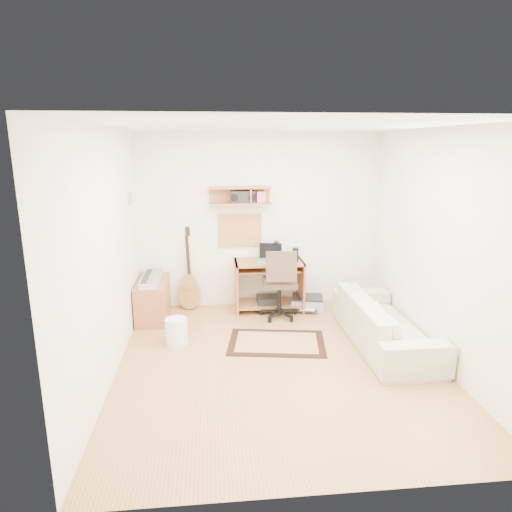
{
  "coord_description": "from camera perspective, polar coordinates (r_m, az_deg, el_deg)",
  "views": [
    {
      "loc": [
        -0.72,
        -4.64,
        2.43
      ],
      "look_at": [
        -0.15,
        1.05,
        1.0
      ],
      "focal_mm": 31.63,
      "sensor_mm": 36.0,
      "label": 1
    }
  ],
  "objects": [
    {
      "name": "left_wall",
      "position": [
        4.89,
        -18.36,
        -0.03
      ],
      "size": [
        0.01,
        4.0,
        2.6
      ],
      "primitive_type": "cube",
      "color": "white",
      "rests_on": "ground"
    },
    {
      "name": "cork_board",
      "position": [
        6.75,
        -2.06,
        3.28
      ],
      "size": [
        0.64,
        0.03,
        0.49
      ],
      "primitive_type": "cube",
      "color": "#A27F51",
      "rests_on": "back_wall"
    },
    {
      "name": "sofa",
      "position": [
        5.81,
        16.01,
        -7.09
      ],
      "size": [
        0.58,
        2.0,
        0.78
      ],
      "primitive_type": "imported",
      "rotation": [
        0.0,
        0.0,
        1.57
      ],
      "color": "beige",
      "rests_on": "floor"
    },
    {
      "name": "cabinet",
      "position": [
        6.61,
        -12.94,
        -5.36
      ],
      "size": [
        0.4,
        0.9,
        0.55
      ],
      "primitive_type": "cube",
      "color": "#A75F3B",
      "rests_on": "floor"
    },
    {
      "name": "pencil_cup",
      "position": [
        6.76,
        3.89,
        0.07
      ],
      "size": [
        0.07,
        0.07,
        0.11
      ],
      "primitive_type": "cylinder",
      "color": "navy",
      "rests_on": "desk"
    },
    {
      "name": "desk",
      "position": [
        6.74,
        1.64,
        -3.72
      ],
      "size": [
        1.0,
        0.55,
        0.75
      ],
      "primitive_type": null,
      "color": "#A75F3B",
      "rests_on": "floor"
    },
    {
      "name": "printer",
      "position": [
        6.91,
        6.51,
        -5.9
      ],
      "size": [
        0.54,
        0.46,
        0.18
      ],
      "primitive_type": "cube",
      "rotation": [
        0.0,
        0.0,
        -0.21
      ],
      "color": "#A5A8AA",
      "rests_on": "floor"
    },
    {
      "name": "ceiling",
      "position": [
        4.7,
        3.24,
        16.17
      ],
      "size": [
        3.6,
        4.0,
        0.01
      ],
      "primitive_type": "cube",
      "color": "white",
      "rests_on": "ground"
    },
    {
      "name": "wall_photo",
      "position": [
        6.27,
        -15.62,
        7.03
      ],
      "size": [
        0.02,
        0.2,
        0.15
      ],
      "primitive_type": "cube",
      "color": "#4C8CBF",
      "rests_on": "left_wall"
    },
    {
      "name": "boombox",
      "position": [
        6.57,
        -1.66,
        7.48
      ],
      "size": [
        0.34,
        0.16,
        0.18
      ],
      "primitive_type": "cube",
      "color": "black",
      "rests_on": "wall_shelf"
    },
    {
      "name": "waste_basket",
      "position": [
        5.76,
        -10.02,
        -9.35
      ],
      "size": [
        0.33,
        0.33,
        0.33
      ],
      "primitive_type": "cylinder",
      "rotation": [
        0.0,
        0.0,
        -0.26
      ],
      "color": "white",
      "rests_on": "floor"
    },
    {
      "name": "desk_lamp",
      "position": [
        6.76,
        2.86,
        0.84
      ],
      "size": [
        0.09,
        0.09,
        0.28
      ],
      "primitive_type": null,
      "color": "black",
      "rests_on": "desk"
    },
    {
      "name": "rug",
      "position": [
        5.75,
        2.63,
        -10.87
      ],
      "size": [
        1.3,
        0.97,
        0.02
      ],
      "primitive_type": "cube",
      "rotation": [
        0.0,
        0.0,
        -0.16
      ],
      "color": "#CEBB8A",
      "rests_on": "floor"
    },
    {
      "name": "guitar",
      "position": [
        6.75,
        -8.54,
        -1.63
      ],
      "size": [
        0.36,
        0.25,
        1.25
      ],
      "primitive_type": null,
      "rotation": [
        0.0,
        0.0,
        -0.14
      ],
      "color": "#AC7835",
      "rests_on": "floor"
    },
    {
      "name": "laptop",
      "position": [
        6.58,
        1.78,
        0.39
      ],
      "size": [
        0.39,
        0.39,
        0.25
      ],
      "primitive_type": null,
      "rotation": [
        0.0,
        0.0,
        -0.21
      ],
      "color": "silver",
      "rests_on": "desk"
    },
    {
      "name": "right_wall",
      "position": [
        5.4,
        22.32,
        0.91
      ],
      "size": [
        0.01,
        4.0,
        2.6
      ],
      "primitive_type": "cube",
      "color": "white",
      "rests_on": "ground"
    },
    {
      "name": "music_keyboard",
      "position": [
        6.51,
        -13.09,
        -2.79
      ],
      "size": [
        0.25,
        0.8,
        0.07
      ],
      "primitive_type": "cube",
      "color": "#B2B5BA",
      "rests_on": "cabinet"
    },
    {
      "name": "speaker",
      "position": [
        6.62,
        5.02,
        0.18
      ],
      "size": [
        0.09,
        0.09,
        0.2
      ],
      "primitive_type": "cylinder",
      "color": "black",
      "rests_on": "desk"
    },
    {
      "name": "back_wall",
      "position": [
        6.78,
        0.45,
        4.44
      ],
      "size": [
        3.6,
        0.01,
        2.6
      ],
      "primitive_type": "cube",
      "color": "white",
      "rests_on": "ground"
    },
    {
      "name": "task_chair",
      "position": [
        6.4,
        2.99,
        -3.37
      ],
      "size": [
        0.55,
        0.55,
        1.03
      ],
      "primitive_type": null,
      "rotation": [
        0.0,
        0.0,
        -0.05
      ],
      "color": "#3D2F24",
      "rests_on": "floor"
    },
    {
      "name": "wall_shelf",
      "position": [
        6.57,
        -2.04,
        7.65
      ],
      "size": [
        0.9,
        0.25,
        0.26
      ],
      "primitive_type": "cube",
      "color": "#A75F3B",
      "rests_on": "back_wall"
    },
    {
      "name": "floor",
      "position": [
        5.29,
        2.84,
        -13.39
      ],
      "size": [
        3.6,
        4.0,
        0.01
      ],
      "primitive_type": "cube",
      "color": "#B5834B",
      "rests_on": "ground"
    }
  ]
}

